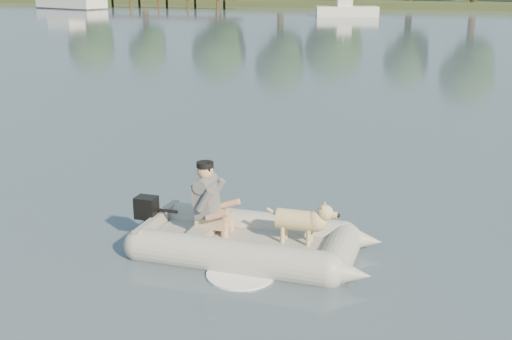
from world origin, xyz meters
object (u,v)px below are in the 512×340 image
(dock, at_px, (153,2))
(motorboat, at_px, (347,4))
(man, at_px, (207,196))
(dinghy, at_px, (252,215))
(dog, at_px, (297,223))

(dock, xyz_separation_m, motorboat, (20.10, -6.82, 0.44))
(man, bearing_deg, dock, 116.88)
(motorboat, bearing_deg, dock, 144.30)
(dinghy, bearing_deg, dog, 4.57)
(dinghy, distance_m, man, 0.62)
(man, height_order, dog, man)
(man, bearing_deg, dog, 0.00)
(dock, xyz_separation_m, man, (26.03, -51.42, 0.14))
(dock, relative_size, motorboat, 3.62)
(dock, xyz_separation_m, dog, (27.18, -51.42, -0.08))
(dock, relative_size, dinghy, 4.71)
(man, height_order, motorboat, motorboat)
(dinghy, relative_size, motorboat, 0.77)
(dock, bearing_deg, man, -63.15)
(dock, distance_m, dinghy, 57.94)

